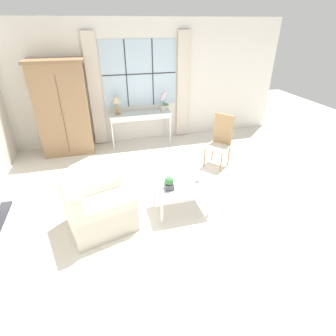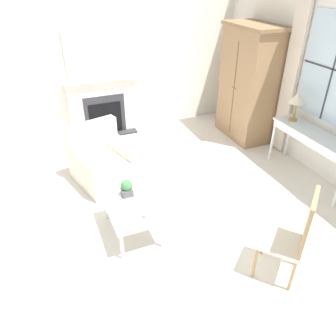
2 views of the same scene
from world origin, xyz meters
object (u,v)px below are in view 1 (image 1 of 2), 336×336
table_lamp (116,100)px  pillar_candle (198,178)px  console_table (140,116)px  side_chair_wooden (221,138)px  potted_plant_small (169,183)px  potted_orchid (163,103)px  armoire (63,109)px  coffee_table (181,190)px  armchair_upholstered (98,210)px

table_lamp → pillar_candle: size_ratio=3.35×
pillar_candle → console_table: bearing=99.1°
side_chair_wooden → potted_plant_small: side_chair_wooden is taller
console_table → pillar_candle: bearing=-80.9°
console_table → potted_orchid: size_ratio=3.24×
armoire → potted_orchid: size_ratio=4.39×
side_chair_wooden → pillar_candle: (-0.96, -1.22, -0.09)m
table_lamp → coffee_table: size_ratio=0.53×
armchair_upholstered → side_chair_wooden: size_ratio=1.00×
potted_orchid → pillar_candle: size_ratio=3.43×
coffee_table → potted_plant_small: potted_plant_small is taller
table_lamp → potted_orchid: 1.14m
side_chair_wooden → pillar_candle: side_chair_wooden is taller
console_table → side_chair_wooden: bearing=-48.2°
table_lamp → armchair_upholstered: (-0.63, -2.94, -0.83)m
armoire → console_table: armoire is taller
armoire → table_lamp: bearing=4.1°
coffee_table → potted_plant_small: 0.25m
table_lamp → potted_plant_small: bearing=-80.8°
side_chair_wooden → pillar_candle: size_ratio=7.91×
table_lamp → potted_plant_small: 2.98m
armoire → table_lamp: size_ratio=4.49×
armoire → potted_plant_small: 3.28m
coffee_table → pillar_candle: pillar_candle is taller
potted_orchid → side_chair_wooden: potted_orchid is taller
console_table → armoire: bearing=-177.5°
table_lamp → potted_plant_small: size_ratio=2.10×
armoire → side_chair_wooden: (3.11, -1.49, -0.44)m
armoire → console_table: 1.75m
console_table → potted_orchid: (0.59, 0.04, 0.27)m
side_chair_wooden → coffee_table: bearing=-133.9°
armoire → potted_orchid: (2.30, 0.11, -0.07)m
console_table → armchair_upholstered: armchair_upholstered is taller
side_chair_wooden → table_lamp: bearing=140.9°
armoire → pillar_candle: bearing=-51.5°
armchair_upholstered → coffee_table: (1.30, 0.05, 0.10)m
armchair_upholstered → side_chair_wooden: 2.92m
coffee_table → pillar_candle: 0.34m
table_lamp → side_chair_wooden: table_lamp is taller
armoire → console_table: size_ratio=1.36×
armoire → potted_orchid: bearing=2.8°
console_table → potted_orchid: bearing=3.5°
potted_orchid → armchair_upholstered: potted_orchid is taller
potted_orchid → console_table: bearing=-176.5°
potted_orchid → table_lamp: bearing=-178.6°
pillar_candle → armoire: bearing=128.5°
coffee_table → armoire: bearing=123.3°
potted_orchid → armchair_upholstered: 3.51m
side_chair_wooden → potted_plant_small: size_ratio=4.94×
armchair_upholstered → pillar_candle: armchair_upholstered is taller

